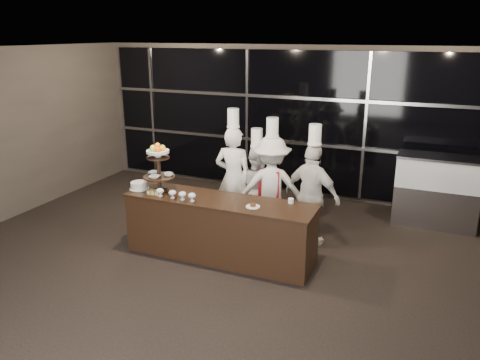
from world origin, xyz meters
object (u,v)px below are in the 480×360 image
at_px(layer_cake, 139,185).
at_px(chef_d, 312,195).
at_px(buffet_counter, 220,228).
at_px(chef_b, 256,187).
at_px(display_stand, 158,164).
at_px(display_case, 437,188).
at_px(chef_a, 233,177).
at_px(chef_c, 271,187).

distance_m(layer_cake, chef_d, 2.66).
distance_m(buffet_counter, chef_b, 1.29).
bearing_deg(layer_cake, chef_d, 22.17).
xyz_separation_m(buffet_counter, display_stand, (-1.00, -0.00, 0.87)).
distance_m(layer_cake, chef_b, 1.95).
bearing_deg(chef_d, chef_b, 163.48).
xyz_separation_m(display_case, chef_b, (-2.81, -1.31, 0.05)).
height_order(display_stand, chef_a, chef_a).
xyz_separation_m(display_stand, chef_a, (0.74, 1.11, -0.43)).
height_order(display_stand, chef_c, chef_c).
bearing_deg(layer_cake, chef_a, 47.07).
height_order(buffet_counter, display_case, display_case).
relative_size(layer_cake, chef_a, 0.15).
xyz_separation_m(layer_cake, display_case, (4.24, 2.62, -0.29)).
bearing_deg(chef_d, chef_c, 171.95).
height_order(display_stand, display_case, display_stand).
relative_size(chef_b, chef_c, 0.88).
relative_size(display_stand, chef_a, 0.36).
relative_size(display_stand, chef_d, 0.39).
relative_size(buffet_counter, display_case, 2.06).
distance_m(buffet_counter, layer_cake, 1.43).
height_order(buffet_counter, display_stand, display_stand).
relative_size(chef_b, chef_d, 0.90).
height_order(layer_cake, chef_c, chef_c).
bearing_deg(display_stand, buffet_counter, 0.01).
height_order(chef_c, chef_d, chef_c).
distance_m(chef_a, chef_c, 0.69).
bearing_deg(buffet_counter, chef_b, 85.91).
bearing_deg(chef_a, chef_c, -4.36).
xyz_separation_m(buffet_counter, display_case, (2.90, 2.57, 0.22)).
distance_m(layer_cake, display_case, 4.99).
height_order(layer_cake, chef_a, chef_a).
bearing_deg(buffet_counter, chef_d, 40.21).
relative_size(chef_a, chef_c, 1.05).
height_order(buffet_counter, chef_b, chef_b).
height_order(buffet_counter, chef_a, chef_a).
height_order(chef_b, chef_c, chef_c).
bearing_deg(chef_c, display_stand, -143.54).
distance_m(display_stand, chef_b, 1.77).
relative_size(chef_c, chef_d, 1.02).
relative_size(display_case, chef_d, 0.71).
distance_m(chef_a, chef_b, 0.42).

